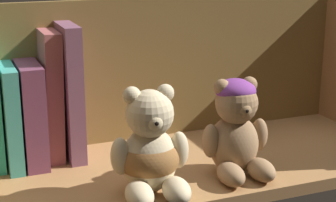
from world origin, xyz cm
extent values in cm
cube|color=#9E7042|center=(0.00, 0.00, 1.00)|extent=(79.30, 28.81, 2.00)
cube|color=brown|center=(0.00, 15.01, 14.01)|extent=(81.70, 1.20, 28.01)
cube|color=teal|center=(-24.54, 11.20, 10.41)|extent=(2.32, 14.29, 16.83)
cube|color=#6A364F|center=(-21.21, 11.20, 10.47)|extent=(3.59, 14.17, 16.94)
cube|color=#A15353|center=(-17.64, 11.20, 12.88)|extent=(3.40, 9.30, 21.83)
cube|color=#784960|center=(-14.54, 11.20, 13.41)|extent=(2.65, 12.58, 22.82)
ellipsoid|color=beige|center=(-7.05, -7.89, 6.90)|extent=(8.34, 7.65, 9.81)
sphere|color=beige|center=(-7.09, -8.38, 14.12)|extent=(6.97, 6.97, 6.97)
sphere|color=beige|center=(-9.48, -7.67, 16.84)|extent=(2.62, 2.62, 2.62)
sphere|color=beige|center=(-4.62, -8.11, 16.84)|extent=(2.62, 2.62, 2.62)
sphere|color=beige|center=(-7.31, -10.84, 13.70)|extent=(2.62, 2.62, 2.62)
sphere|color=black|center=(-7.40, -11.75, 13.77)|extent=(0.92, 0.92, 0.92)
ellipsoid|color=beige|center=(-10.15, -12.29, 3.74)|extent=(4.49, 6.86, 3.49)
ellipsoid|color=beige|center=(-4.78, -12.77, 3.74)|extent=(4.49, 6.86, 3.49)
ellipsoid|color=beige|center=(-11.49, -7.98, 8.13)|extent=(3.08, 3.08, 5.67)
ellipsoid|color=beige|center=(-2.70, -8.77, 8.13)|extent=(3.08, 3.08, 5.67)
ellipsoid|color=#8E5D30|center=(-7.05, -7.89, 7.15)|extent=(9.02, 8.34, 6.87)
ellipsoid|color=#93704C|center=(7.84, -6.18, 6.71)|extent=(8.00, 7.34, 9.41)
sphere|color=#93704C|center=(7.83, -6.65, 13.63)|extent=(6.69, 6.69, 6.69)
sphere|color=#93704C|center=(5.50, -6.10, 16.24)|extent=(2.51, 2.51, 2.51)
sphere|color=#93704C|center=(10.19, -6.27, 16.24)|extent=(2.51, 2.51, 2.51)
sphere|color=#9B754E|center=(7.74, -9.03, 13.23)|extent=(2.51, 2.51, 2.51)
sphere|color=black|center=(7.71, -9.90, 13.30)|extent=(0.88, 0.88, 0.88)
ellipsoid|color=#93704C|center=(5.10, -10.56, 3.67)|extent=(3.98, 6.40, 3.35)
ellipsoid|color=#93704C|center=(10.27, -10.74, 3.67)|extent=(3.98, 6.40, 3.35)
ellipsoid|color=#93704C|center=(3.59, -6.50, 7.88)|extent=(2.81, 2.81, 5.44)
ellipsoid|color=#93704C|center=(12.06, -6.80, 7.88)|extent=(2.81, 2.81, 5.44)
ellipsoid|color=#763586|center=(7.84, -6.18, 15.47)|extent=(6.36, 6.36, 3.68)
camera|label=1|loc=(-32.85, -79.44, 37.75)|focal=59.67mm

